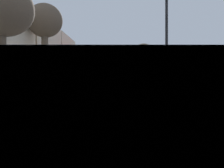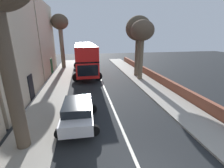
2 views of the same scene
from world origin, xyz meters
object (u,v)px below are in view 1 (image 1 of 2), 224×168
at_px(street_tree_left_0, 45,24).
at_px(street_tree_left_4, 81,56).
at_px(lamppost_right, 167,44).
at_px(litter_bin_right, 183,105).
at_px(parked_car_white_left_2, 76,93).
at_px(parked_car_white_right_4, 135,109).
at_px(street_tree_right_1, 144,55).
at_px(parked_car_black_right_1, 131,100).
at_px(double_decker_bus, 99,81).
at_px(street_tree_left_6, 3,11).
at_px(street_tree_right_5, 144,57).

bearing_deg(street_tree_left_0, street_tree_left_4, 90.31).
distance_m(lamppost_right, litter_bin_right, 3.39).
distance_m(parked_car_white_left_2, street_tree_left_4, 18.86).
height_order(parked_car_white_right_4, street_tree_right_1, street_tree_right_1).
relative_size(parked_car_black_right_1, street_tree_left_0, 0.45).
distance_m(double_decker_bus, street_tree_left_6, 24.01).
distance_m(street_tree_right_1, street_tree_left_4, 12.43).
relative_size(parked_car_white_left_2, street_tree_left_6, 0.58).
distance_m(double_decker_bus, street_tree_left_0, 16.00).
relative_size(street_tree_left_0, litter_bin_right, 8.13).
bearing_deg(lamppost_right, street_tree_left_6, 176.69).
bearing_deg(parked_car_white_right_4, parked_car_black_right_1, 89.99).
height_order(parked_car_black_right_1, lamppost_right, lamppost_right).
bearing_deg(parked_car_black_right_1, double_decker_bus, 100.33).
relative_size(street_tree_left_0, street_tree_left_4, 1.10).
relative_size(double_decker_bus, street_tree_right_1, 1.52).
bearing_deg(litter_bin_right, parked_car_white_left_2, 127.92).
xyz_separation_m(double_decker_bus, street_tree_right_1, (6.52, -2.77, 3.48)).
xyz_separation_m(double_decker_bus, street_tree_right_5, (6.41, -4.41, 3.13)).
relative_size(parked_car_black_right_1, street_tree_left_6, 0.56).
bearing_deg(street_tree_left_4, street_tree_left_6, -88.62).
height_order(street_tree_right_1, street_tree_right_5, street_tree_right_1).
xyz_separation_m(parked_car_black_right_1, street_tree_left_0, (-7.59, 8.22, 6.39)).
bearing_deg(lamppost_right, street_tree_left_4, 108.35).
xyz_separation_m(street_tree_right_1, street_tree_right_5, (-0.11, -1.64, -0.36)).
xyz_separation_m(double_decker_bus, parked_car_white_left_2, (-0.80, -13.23, -1.44)).
distance_m(street_tree_left_0, street_tree_right_5, 14.43).
bearing_deg(parked_car_black_right_1, parked_car_white_right_4, -90.01).
distance_m(street_tree_left_0, litter_bin_right, 14.93).
bearing_deg(parked_car_black_right_1, street_tree_left_4, 105.59).
height_order(parked_car_white_left_2, street_tree_right_5, street_tree_right_5).
bearing_deg(street_tree_right_5, street_tree_left_0, -133.26).
height_order(street_tree_left_0, street_tree_right_5, street_tree_left_0).
relative_size(parked_car_black_right_1, litter_bin_right, 3.65).
relative_size(street_tree_left_4, lamppost_right, 1.30).
xyz_separation_m(street_tree_left_4, lamppost_right, (9.50, -28.64, -2.80)).
distance_m(parked_car_black_right_1, parked_car_white_right_4, 5.42).
distance_m(street_tree_left_4, street_tree_left_6, 28.15).
xyz_separation_m(parked_car_white_left_2, parked_car_white_right_4, (5.00, -15.24, 0.03)).
bearing_deg(street_tree_left_6, street_tree_left_4, 91.38).
relative_size(street_tree_right_1, street_tree_left_4, 0.90).
relative_size(street_tree_right_5, litter_bin_right, 6.09).
bearing_deg(parked_car_white_left_2, parked_car_white_right_4, -71.83).
xyz_separation_m(double_decker_bus, lamppost_right, (6.00, -24.10, 1.45)).
distance_m(street_tree_left_0, street_tree_left_4, 19.38).
bearing_deg(double_decker_bus, street_tree_left_6, -96.82).
bearing_deg(parked_car_white_right_4, litter_bin_right, 61.80).
relative_size(parked_car_black_right_1, street_tree_right_5, 0.60).
distance_m(double_decker_bus, street_tree_right_1, 7.89).
bearing_deg(parked_car_black_right_1, lamppost_right, -30.30).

